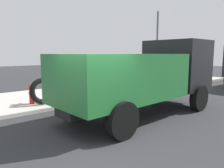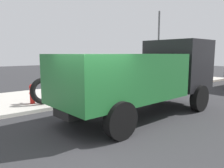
{
  "view_description": "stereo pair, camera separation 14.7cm",
  "coord_description": "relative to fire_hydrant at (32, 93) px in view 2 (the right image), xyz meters",
  "views": [
    {
      "loc": [
        -3.28,
        -4.48,
        2.41
      ],
      "look_at": [
        2.79,
        2.61,
        1.1
      ],
      "focal_mm": 34.76,
      "sensor_mm": 36.0,
      "label": 1
    },
    {
      "loc": [
        -3.16,
        -4.57,
        2.41
      ],
      "look_at": [
        2.79,
        2.61,
        1.1
      ],
      "focal_mm": 34.76,
      "sensor_mm": 36.0,
      "label": 2
    }
  ],
  "objects": [
    {
      "name": "fire_hydrant",
      "position": [
        0.0,
        0.0,
        0.0
      ],
      "size": [
        0.25,
        0.56,
        0.89
      ],
      "color": "red",
      "rests_on": "sidewalk_curb"
    },
    {
      "name": "loose_tire",
      "position": [
        0.33,
        -0.41,
        0.12
      ],
      "size": [
        1.21,
        0.47,
        1.2
      ],
      "primitive_type": "torus",
      "rotation": [
        1.46,
        0.0,
        0.09
      ],
      "color": "black",
      "rests_on": "sidewalk_curb"
    },
    {
      "name": "ground_plane",
      "position": [
        -0.23,
        -5.21,
        -0.62
      ],
      "size": [
        80.0,
        80.0,
        0.0
      ],
      "primitive_type": "plane",
      "color": "#2D2D30"
    },
    {
      "name": "sidewalk_curb",
      "position": [
        -0.23,
        1.29,
        -0.55
      ],
      "size": [
        36.0,
        5.0,
        0.15
      ],
      "primitive_type": "cube",
      "color": "#BCB7AD",
      "rests_on": "ground"
    },
    {
      "name": "stop_sign",
      "position": [
        3.01,
        -0.67,
        1.06
      ],
      "size": [
        0.76,
        0.08,
        2.2
      ],
      "color": "gray",
      "rests_on": "sidewalk_curb"
    },
    {
      "name": "street_light_pole",
      "position": [
        8.51,
        -0.35,
        2.05
      ],
      "size": [
        0.12,
        0.12,
        5.05
      ],
      "primitive_type": "cylinder",
      "color": "#595B5E",
      "rests_on": "sidewalk_curb"
    },
    {
      "name": "dump_truck_green",
      "position": [
        3.0,
        -4.08,
        0.99
      ],
      "size": [
        7.08,
        2.99,
        3.0
      ],
      "color": "#237033",
      "rests_on": "ground"
    }
  ]
}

